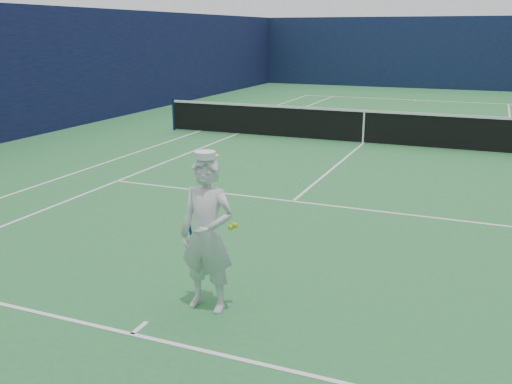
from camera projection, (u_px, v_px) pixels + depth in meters
ground at (363, 144)px, 16.84m from camera, size 80.00×80.00×0.00m
court_markings at (363, 144)px, 16.84m from camera, size 11.03×23.83×0.01m
windscreen_fence at (366, 75)px, 16.30m from camera, size 20.12×36.12×4.00m
tennis_net at (364, 125)px, 16.69m from camera, size 12.88×0.09×1.07m
tennis_player at (207, 234)px, 6.64m from camera, size 0.77×0.49×1.92m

